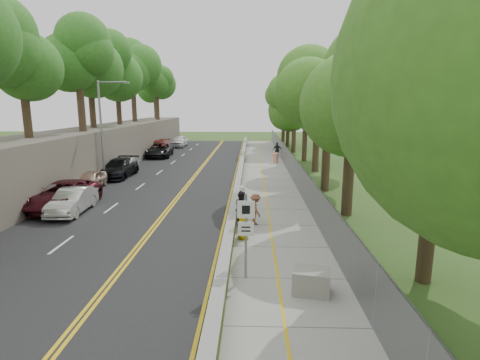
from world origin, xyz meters
TOP-DOWN VIEW (x-y plane):
  - ground at (0.00, 0.00)m, footprint 140.00×140.00m
  - road at (-5.40, 15.00)m, footprint 11.20×66.00m
  - sidewalk at (2.55, 15.00)m, footprint 4.20×66.00m
  - jersey_barrier at (0.25, 15.00)m, footprint 0.42×66.00m
  - rock_embankment at (-13.50, 15.00)m, footprint 5.00×66.00m
  - chainlink_fence at (4.65, 15.00)m, footprint 0.04×66.00m
  - trees_embankment at (-13.00, 15.00)m, footprint 6.40×66.00m
  - trees_fenceside at (7.00, 15.00)m, footprint 7.00×66.00m
  - streetlight at (-10.46, 14.00)m, footprint 2.52×0.22m
  - signpost at (1.05, -3.02)m, footprint 0.62×0.09m
  - construction_barrel at (3.78, 24.25)m, footprint 0.61×0.61m
  - concrete_block at (3.23, -4.00)m, footprint 1.36×1.13m
  - car_1 at (-9.00, 4.93)m, footprint 1.69×4.34m
  - car_2 at (-9.94, 5.90)m, footprint 2.66×5.74m
  - car_3 at (-10.09, 15.70)m, footprint 2.29×5.41m
  - car_4 at (-10.60, 11.01)m, footprint 1.84×4.06m
  - car_5 at (-9.98, 16.64)m, footprint 1.59×4.30m
  - car_6 at (-9.66, 28.23)m, footprint 3.11×5.95m
  - car_7 at (-10.37, 31.29)m, footprint 2.59×5.81m
  - car_8 at (-9.35, 38.99)m, footprint 2.07×4.86m
  - painter_0 at (0.86, 1.00)m, footprint 0.73×0.92m
  - painter_1 at (0.75, 4.81)m, footprint 0.60×0.72m
  - painter_2 at (0.75, 2.94)m, footprint 0.82×0.98m
  - painter_3 at (1.45, 3.15)m, footprint 0.91×1.18m
  - person_far at (4.20, 27.67)m, footprint 1.06×0.44m

SIDE VIEW (x-z plane):
  - ground at x=0.00m, z-range 0.00..0.00m
  - road at x=-5.40m, z-range 0.00..0.04m
  - sidewalk at x=2.55m, z-range 0.00..0.05m
  - jersey_barrier at x=0.25m, z-range 0.00..0.60m
  - concrete_block at x=3.23m, z-range 0.05..0.85m
  - construction_barrel at x=3.78m, z-range 0.05..1.05m
  - car_4 at x=-10.60m, z-range 0.04..1.39m
  - car_5 at x=-9.98m, z-range 0.04..1.45m
  - car_1 at x=-9.00m, z-range 0.04..1.45m
  - car_3 at x=-10.09m, z-range 0.04..1.60m
  - car_2 at x=-9.94m, z-range 0.04..1.63m
  - car_6 at x=-9.66m, z-range 0.04..1.64m
  - painter_3 at x=1.45m, z-range 0.05..1.66m
  - car_8 at x=-9.35m, z-range 0.04..1.68m
  - car_7 at x=-10.37m, z-range 0.04..1.69m
  - painter_0 at x=0.86m, z-range 0.05..1.69m
  - painter_1 at x=0.75m, z-range 0.05..1.73m
  - painter_2 at x=0.75m, z-range 0.05..1.85m
  - person_far at x=4.20m, z-range 0.05..1.86m
  - chainlink_fence at x=4.65m, z-range 0.00..2.00m
  - signpost at x=1.05m, z-range 0.41..3.51m
  - rock_embankment at x=-13.50m, z-range 0.00..4.00m
  - streetlight at x=-10.46m, z-range 0.64..8.64m
  - trees_fenceside at x=7.00m, z-range 0.00..14.00m
  - trees_embankment at x=-13.00m, z-range 4.00..17.00m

